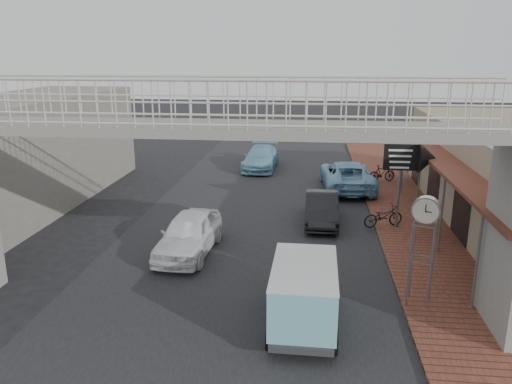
% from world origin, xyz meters
% --- Properties ---
extents(ground, '(120.00, 120.00, 0.00)m').
position_xyz_m(ground, '(0.00, 0.00, 0.00)').
color(ground, black).
rests_on(ground, ground).
extents(road_strip, '(10.00, 60.00, 0.01)m').
position_xyz_m(road_strip, '(0.00, 0.00, 0.01)').
color(road_strip, black).
rests_on(road_strip, ground).
extents(sidewalk, '(3.00, 40.00, 0.10)m').
position_xyz_m(sidewalk, '(6.50, 3.00, 0.05)').
color(sidewalk, brown).
rests_on(sidewalk, ground).
extents(footbridge, '(16.40, 2.40, 6.34)m').
position_xyz_m(footbridge, '(0.00, -4.00, 3.18)').
color(footbridge, gray).
rests_on(footbridge, ground).
extents(building_far_left, '(5.00, 14.00, 5.00)m').
position_xyz_m(building_far_left, '(-11.00, 6.00, 2.50)').
color(building_far_left, gray).
rests_on(building_far_left, ground).
extents(white_hatchback, '(1.94, 4.34, 1.45)m').
position_xyz_m(white_hatchback, '(-1.91, 0.17, 0.72)').
color(white_hatchback, white).
rests_on(white_hatchback, ground).
extents(dark_sedan, '(1.35, 3.85, 1.27)m').
position_xyz_m(dark_sedan, '(2.83, 4.00, 0.63)').
color(dark_sedan, black).
rests_on(dark_sedan, ground).
extents(angkot_curb, '(2.81, 5.56, 1.51)m').
position_xyz_m(angkot_curb, '(4.20, 9.55, 0.75)').
color(angkot_curb, '#7DB9DA').
rests_on(angkot_curb, ground).
extents(angkot_far, '(2.05, 4.76, 1.37)m').
position_xyz_m(angkot_far, '(-0.78, 13.89, 0.68)').
color(angkot_far, '#77B6CF').
rests_on(angkot_far, ground).
extents(angkot_van, '(1.73, 3.68, 1.80)m').
position_xyz_m(angkot_van, '(2.26, -4.36, 1.14)').
color(angkot_van, black).
rests_on(angkot_van, ground).
extents(motorcycle_near, '(1.81, 1.21, 0.90)m').
position_xyz_m(motorcycle_near, '(5.30, 3.52, 0.55)').
color(motorcycle_near, black).
rests_on(motorcycle_near, sidewalk).
extents(motorcycle_far, '(1.57, 0.87, 0.91)m').
position_xyz_m(motorcycle_far, '(6.21, 11.09, 0.55)').
color(motorcycle_far, black).
rests_on(motorcycle_far, sidewalk).
extents(street_clock, '(0.81, 0.75, 3.12)m').
position_xyz_m(street_clock, '(5.46, -2.86, 2.69)').
color(street_clock, '#59595B').
rests_on(street_clock, sidewalk).
extents(arrow_sign, '(2.01, 1.27, 3.50)m').
position_xyz_m(arrow_sign, '(6.71, 3.61, 2.93)').
color(arrow_sign, '#59595B').
rests_on(arrow_sign, sidewalk).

